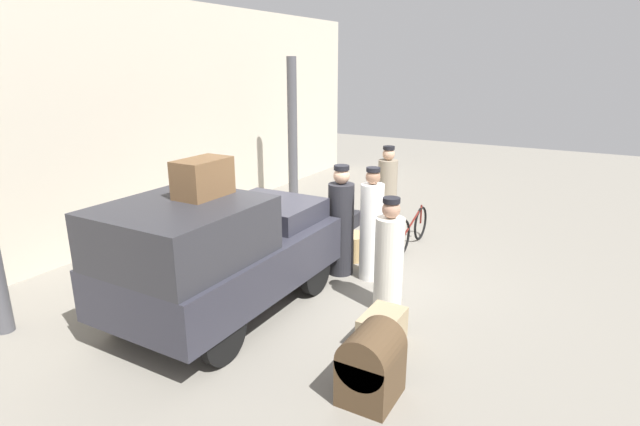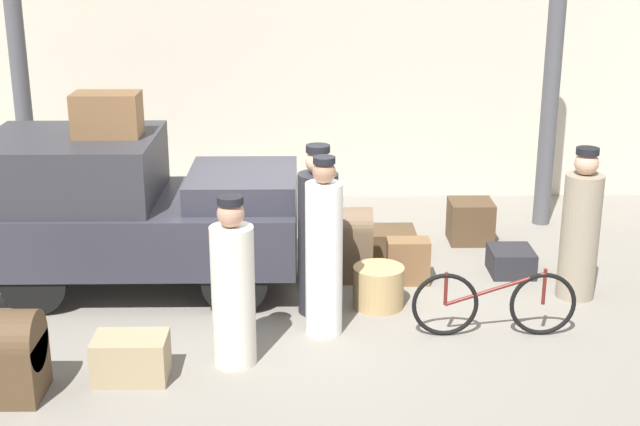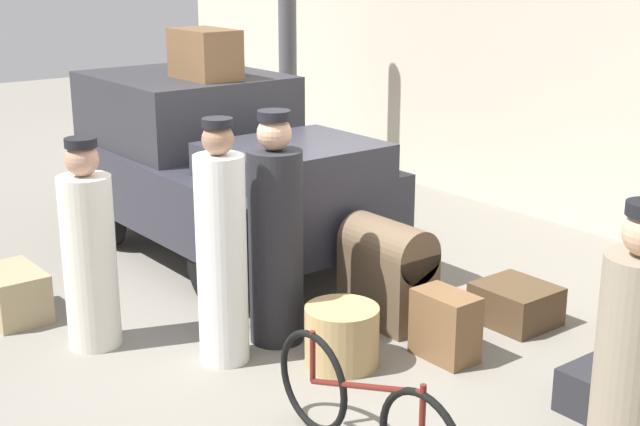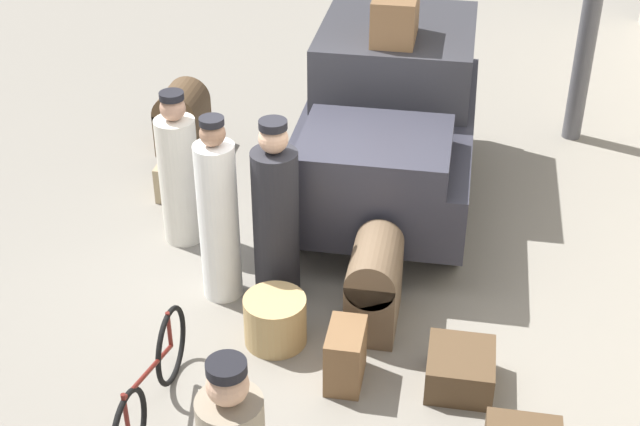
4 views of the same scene
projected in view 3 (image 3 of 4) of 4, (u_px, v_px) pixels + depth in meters
The scene contains 16 objects.
ground_plane at pixel (285, 325), 7.13m from camera, with size 30.00×30.00×0.00m, color gray.
station_building_facade at pixel (613, 17), 8.90m from camera, with size 16.00×0.15×4.50m.
canopy_pillar_left at pixel (288, 49), 10.94m from camera, with size 0.22×0.22×3.44m.
truck at pixel (218, 162), 8.62m from camera, with size 3.33×1.77×1.70m.
bicycle at pixel (363, 410), 5.14m from camera, with size 1.61×0.04×0.69m.
wicker_basket at pixel (342, 336), 6.40m from camera, with size 0.54×0.54×0.44m.
porter_standing_middle at pixel (633, 365), 4.76m from camera, with size 0.41×0.41×1.66m.
porter_carrying_trunk at pixel (89, 254), 6.59m from camera, with size 0.39×0.39×1.60m.
porter_with_bicycle at pixel (276, 239), 6.65m from camera, with size 0.41×0.41×1.78m.
porter_lifting_near_truck at pixel (222, 253), 6.31m from camera, with size 0.36×0.36×1.79m.
suitcase_black_upright at pixel (445, 326), 6.50m from camera, with size 0.48×0.29×0.51m.
suitcase_small_leather at pixel (13, 294), 7.24m from camera, with size 0.65×0.42×0.40m.
suitcase_tan_flat at pixel (516, 304), 7.15m from camera, with size 0.58×0.53×0.32m.
trunk_large_brown at pixel (387, 269), 7.11m from camera, with size 0.76×0.43×0.84m.
trunk_wicker_pale at pixel (610, 391), 5.75m from camera, with size 0.49×0.54×0.30m.
trunk_on_truck_roof at pixel (205, 54), 8.47m from camera, with size 0.70×0.43×0.47m.
Camera 3 is at (5.36, -3.83, 2.88)m, focal length 50.00 mm.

